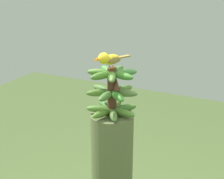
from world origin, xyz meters
TOP-DOWN VIEW (x-y plane):
  - banana_bunch at (-0.00, -0.00)m, footprint 0.30×0.29m
  - perched_bird at (0.01, 0.02)m, footprint 0.12×0.21m

SIDE VIEW (x-z plane):
  - banana_bunch at x=0.00m, z-range 1.34..1.61m
  - perched_bird at x=0.01m, z-range 1.62..1.71m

